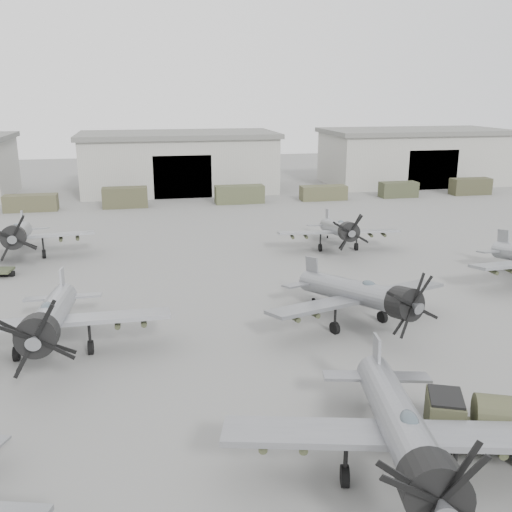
{
  "coord_description": "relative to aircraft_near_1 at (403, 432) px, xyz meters",
  "views": [
    {
      "loc": [
        -5.78,
        -24.81,
        14.49
      ],
      "look_at": [
        2.48,
        15.84,
        2.5
      ],
      "focal_mm": 40.0,
      "sensor_mm": 36.0,
      "label": 1
    }
  ],
  "objects": [
    {
      "name": "aircraft_near_1",
      "position": [
        0.0,
        0.0,
        0.0
      ],
      "size": [
        13.62,
        12.26,
        5.42
      ],
      "rotation": [
        0.0,
        0.0,
        -0.24
      ],
      "color": "gray",
      "rests_on": "ground"
    },
    {
      "name": "support_truck_3",
      "position": [
        -11.08,
        57.94,
        -1.15
      ],
      "size": [
        5.73,
        2.2,
        2.63
      ],
      "primitive_type": "cube",
      "color": "#40402A",
      "rests_on": "ground"
    },
    {
      "name": "fuel_tanker",
      "position": [
        5.22,
        1.47,
        -1.07
      ],
      "size": [
        6.62,
        4.34,
        2.43
      ],
      "rotation": [
        0.0,
        0.0,
        -0.4
      ],
      "color": "#3C3D28",
      "rests_on": "ground"
    },
    {
      "name": "aircraft_mid_2",
      "position": [
        4.22,
        14.68,
        -0.17
      ],
      "size": [
        12.6,
        11.35,
        5.04
      ],
      "rotation": [
        0.0,
        0.0,
        0.29
      ],
      "color": "gray",
      "rests_on": "ground"
    },
    {
      "name": "hangar_center",
      "position": [
        -3.19,
        69.9,
        1.91
      ],
      "size": [
        29.0,
        14.8,
        8.7
      ],
      "color": "#A19F96",
      "rests_on": "ground"
    },
    {
      "name": "support_truck_6",
      "position": [
        26.93,
        57.94,
        -1.39
      ],
      "size": [
        5.3,
        2.2,
        2.15
      ],
      "primitive_type": "cube",
      "color": "#393D28",
      "rests_on": "ground"
    },
    {
      "name": "aircraft_far_0",
      "position": [
        -19.85,
        35.09,
        -0.09
      ],
      "size": [
        13.13,
        11.81,
        5.22
      ],
      "rotation": [
        0.0,
        0.0,
        0.11
      ],
      "color": "gray",
      "rests_on": "ground"
    },
    {
      "name": "ground",
      "position": [
        -3.19,
        7.94,
        -2.46
      ],
      "size": [
        220.0,
        220.0,
        0.0
      ],
      "primitive_type": "plane",
      "color": "#61615E",
      "rests_on": "ground"
    },
    {
      "name": "aircraft_mid_1",
      "position": [
        -14.32,
        14.18,
        -0.04
      ],
      "size": [
        13.24,
        11.92,
        5.33
      ],
      "rotation": [
        0.0,
        0.0,
        0.0
      ],
      "color": "#9A9CA2",
      "rests_on": "ground"
    },
    {
      "name": "support_truck_2",
      "position": [
        -22.66,
        57.94,
        -1.43
      ],
      "size": [
        6.46,
        2.2,
        2.08
      ],
      "primitive_type": "cube",
      "color": "#46452E",
      "rests_on": "ground"
    },
    {
      "name": "hangar_right",
      "position": [
        34.81,
        69.9,
        1.91
      ],
      "size": [
        29.0,
        14.8,
        8.7
      ],
      "color": "#A19F96",
      "rests_on": "ground"
    },
    {
      "name": "support_truck_7",
      "position": [
        38.21,
        57.94,
        -1.29
      ],
      "size": [
        5.8,
        2.2,
        2.36
      ],
      "primitive_type": "cube",
      "color": "#3A3A26",
      "rests_on": "ground"
    },
    {
      "name": "aircraft_far_1",
      "position": [
        9.01,
        32.41,
        -0.37
      ],
      "size": [
        11.59,
        10.43,
        4.61
      ],
      "rotation": [
        0.0,
        0.0,
        -0.11
      ],
      "color": "gray",
      "rests_on": "ground"
    },
    {
      "name": "support_truck_5",
      "position": [
        15.77,
        57.94,
        -1.48
      ],
      "size": [
        6.4,
        2.2,
        1.98
      ],
      "primitive_type": "cube",
      "color": "#47472F",
      "rests_on": "ground"
    },
    {
      "name": "support_truck_4",
      "position": [
        3.96,
        57.94,
        -1.27
      ],
      "size": [
        6.56,
        2.2,
        2.38
      ],
      "primitive_type": "cube",
      "color": "#44482F",
      "rests_on": "ground"
    }
  ]
}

